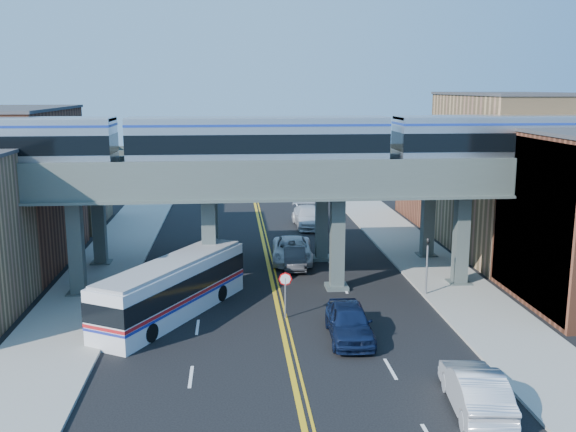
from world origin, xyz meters
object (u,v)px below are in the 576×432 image
car_lane_b (294,258)px  car_parked_curb (476,389)px  car_lane_a (349,322)px  transit_train (258,143)px  traffic_signal (427,260)px  transit_bus (173,289)px  car_lane_c (292,250)px  car_lane_d (309,217)px  stop_sign (285,288)px

car_lane_b → car_parked_curb: 21.62m
car_lane_a → car_lane_b: 13.35m
transit_train → car_parked_curb: transit_train is taller
traffic_signal → transit_bus: bearing=-172.4°
transit_bus → car_lane_c: 13.23m
transit_bus → car_parked_curb: (12.81, -11.99, -0.65)m
transit_bus → car_lane_a: (9.19, -4.26, -0.63)m
car_parked_curb → car_lane_d: bearing=-79.4°
transit_bus → car_lane_c: size_ratio=1.85×
car_lane_c → car_lane_d: bearing=81.3°
stop_sign → car_lane_b: 10.17m
transit_train → car_lane_c: bearing=68.1°
stop_sign → transit_bus: transit_bus is taller
car_lane_c → car_lane_d: car_lane_d is taller
traffic_signal → car_lane_c: (-7.40, 8.72, -1.44)m
traffic_signal → car_lane_c: bearing=130.3°
car_lane_d → traffic_signal: bearing=-79.0°
stop_sign → car_parked_curb: 12.85m
car_lane_a → car_lane_d: size_ratio=0.84×
car_lane_d → car_parked_curb: size_ratio=1.18×
stop_sign → transit_bus: size_ratio=0.23×
car_lane_c → car_parked_curb: car_parked_curb is taller
stop_sign → transit_bus: bearing=170.9°
transit_bus → stop_sign: bearing=-69.3°
transit_train → traffic_signal: bearing=-11.2°
traffic_signal → car_parked_curb: (-2.31, -14.00, -1.42)m
transit_train → stop_sign: bearing=-76.5°
transit_train → car_lane_c: 11.12m
car_lane_d → transit_bus: bearing=-117.0°
traffic_signal → car_lane_a: (-5.92, -6.26, -1.40)m
traffic_signal → car_lane_d: bearing=103.1°
car_lane_b → transit_bus: bearing=-127.5°
car_lane_d → car_lane_a: bearing=-94.7°
car_lane_c → car_lane_b: bearing=-85.9°
transit_bus → car_lane_d: size_ratio=1.80×
transit_bus → car_lane_c: bearing=-6.0°
stop_sign → car_lane_c: 11.85m
car_lane_a → car_lane_c: bearing=98.1°
stop_sign → car_lane_a: (2.98, -3.26, -0.85)m
car_lane_b → car_lane_c: 1.72m
stop_sign → car_lane_a: bearing=-47.6°
transit_bus → car_lane_a: transit_bus is taller
car_lane_b → transit_train: bearing=-115.3°
transit_train → car_lane_d: 20.91m
stop_sign → car_parked_curb: size_ratio=0.49×
car_lane_b → car_lane_c: (0.00, 1.71, 0.14)m
transit_train → stop_sign: 9.12m
transit_bus → car_parked_curb: transit_bus is taller
car_lane_a → car_lane_b: size_ratio=1.21×
car_lane_c → car_lane_d: size_ratio=0.97×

